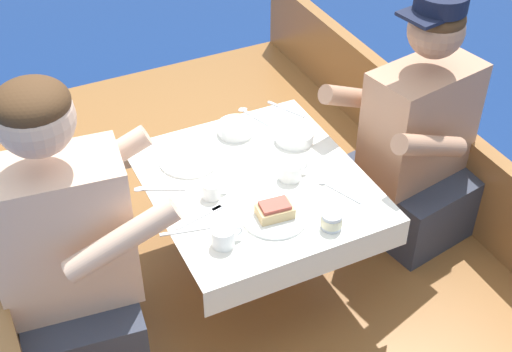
{
  "coord_description": "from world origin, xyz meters",
  "views": [
    {
      "loc": [
        -0.8,
        -1.78,
        2.26
      ],
      "look_at": [
        0.0,
        -0.12,
        0.78
      ],
      "focal_mm": 50.0,
      "sensor_mm": 36.0,
      "label": 1
    }
  ],
  "objects": [
    {
      "name": "cockpit_table",
      "position": [
        0.0,
        -0.12,
        0.71
      ],
      "size": [
        0.7,
        0.77,
        0.44
      ],
      "color": "#B2B2B7",
      "rests_on": "boat_deck"
    },
    {
      "name": "utensil_spoon_port",
      "position": [
        0.15,
        0.24,
        0.76
      ],
      "size": [
        0.07,
        0.17,
        0.01
      ],
      "rotation": [
        0.0,
        0.0,
        1.89
      ],
      "color": "silver",
      "rests_on": "cockpit_table"
    },
    {
      "name": "bowl_starboard_near",
      "position": [
        0.05,
        0.16,
        0.78
      ],
      "size": [
        0.13,
        0.13,
        0.04
      ],
      "color": "white",
      "rests_on": "cockpit_table"
    },
    {
      "name": "ground_plane",
      "position": [
        0.0,
        0.0,
        0.0
      ],
      "size": [
        60.0,
        60.0,
        0.0
      ],
      "primitive_type": "plane",
      "color": "navy"
    },
    {
      "name": "plate_bread",
      "position": [
        -0.16,
        0.08,
        0.76
      ],
      "size": [
        0.21,
        0.21,
        0.01
      ],
      "color": "white",
      "rests_on": "cockpit_table"
    },
    {
      "name": "bowl_port_near",
      "position": [
        0.22,
        0.02,
        0.78
      ],
      "size": [
        0.14,
        0.14,
        0.04
      ],
      "color": "white",
      "rests_on": "cockpit_table"
    },
    {
      "name": "utensil_spoon_center",
      "position": [
        0.21,
        -0.27,
        0.76
      ],
      "size": [
        0.08,
        0.16,
        0.01
      ],
      "rotation": [
        0.0,
        0.0,
        1.95
      ],
      "color": "silver",
      "rests_on": "cockpit_table"
    },
    {
      "name": "coffee_cup_starboard",
      "position": [
        -0.16,
        -0.13,
        0.78
      ],
      "size": [
        0.09,
        0.06,
        0.05
      ],
      "color": "white",
      "rests_on": "cockpit_table"
    },
    {
      "name": "tin_can",
      "position": [
        0.11,
        -0.43,
        0.78
      ],
      "size": [
        0.07,
        0.07,
        0.05
      ],
      "color": "silver",
      "rests_on": "cockpit_table"
    },
    {
      "name": "gunwale_starboard",
      "position": [
        0.88,
        0.0,
        0.51
      ],
      "size": [
        0.06,
        2.9,
        0.37
      ],
      "primitive_type": "cube",
      "color": "#936033",
      "rests_on": "boat_deck"
    },
    {
      "name": "plate_sandwich",
      "position": [
        -0.03,
        -0.31,
        0.76
      ],
      "size": [
        0.21,
        0.21,
        0.01
      ],
      "color": "white",
      "rests_on": "cockpit_table"
    },
    {
      "name": "coffee_cup_center",
      "position": [
        0.11,
        -0.16,
        0.79
      ],
      "size": [
        0.11,
        0.08,
        0.06
      ],
      "color": "white",
      "rests_on": "cockpit_table"
    },
    {
      "name": "utensil_knife_port",
      "position": [
        -0.3,
        -0.25,
        0.76
      ],
      "size": [
        0.17,
        0.05,
        0.0
      ],
      "rotation": [
        0.0,
        0.0,
        2.93
      ],
      "color": "silver",
      "rests_on": "cockpit_table"
    },
    {
      "name": "utensil_fork_port",
      "position": [
        -0.22,
        -0.21,
        0.76
      ],
      "size": [
        0.17,
        0.05,
        0.0
      ],
      "rotation": [
        0.0,
        0.0,
        0.22
      ],
      "color": "silver",
      "rests_on": "cockpit_table"
    },
    {
      "name": "sandwich",
      "position": [
        -0.03,
        -0.31,
        0.79
      ],
      "size": [
        0.12,
        0.08,
        0.05
      ],
      "rotation": [
        0.0,
        0.0,
        -0.1
      ],
      "color": "tan",
      "rests_on": "plate_sandwich"
    },
    {
      "name": "boat_deck",
      "position": [
        0.0,
        0.0,
        0.16
      ],
      "size": [
        1.82,
        2.9,
        0.32
      ],
      "primitive_type": "cube",
      "color": "brown",
      "rests_on": "ground_plane"
    },
    {
      "name": "person_starboard",
      "position": [
        0.65,
        -0.13,
        0.7
      ],
      "size": [
        0.57,
        0.52,
        0.98
      ],
      "rotation": [
        0.0,
        0.0,
        3.32
      ],
      "color": "#333847",
      "rests_on": "boat_deck"
    },
    {
      "name": "utensil_spoon_starboard",
      "position": [
        -0.33,
        -0.02,
        0.76
      ],
      "size": [
        0.16,
        0.08,
        0.01
      ],
      "rotation": [
        0.0,
        0.0,
        2.7
      ],
      "color": "silver",
      "rests_on": "cockpit_table"
    },
    {
      "name": "utensil_knife_starboard",
      "position": [
        0.29,
        0.21,
        0.76
      ],
      "size": [
        0.09,
        0.16,
        0.0
      ],
      "rotation": [
        0.0,
        0.0,
        2.05
      ],
      "color": "silver",
      "rests_on": "cockpit_table"
    },
    {
      "name": "person_port",
      "position": [
        -0.65,
        -0.18,
        0.74
      ],
      "size": [
        0.56,
        0.49,
        1.02
      ],
      "rotation": [
        0.0,
        0.0,
        -0.11
      ],
      "color": "#333847",
      "rests_on": "boat_deck"
    },
    {
      "name": "coffee_cup_port",
      "position": [
        -0.22,
        -0.35,
        0.79
      ],
      "size": [
        0.1,
        0.07,
        0.06
      ],
      "color": "white",
      "rests_on": "cockpit_table"
    }
  ]
}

